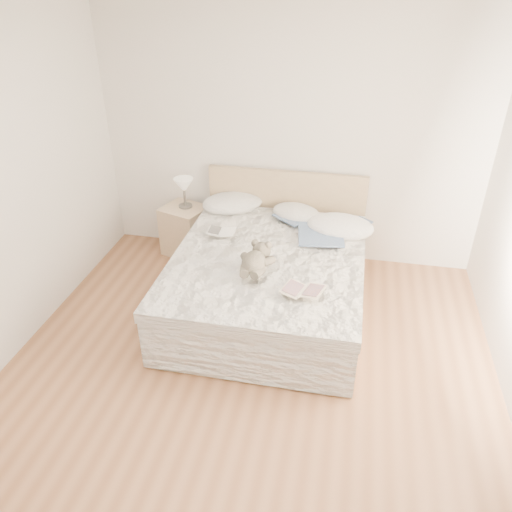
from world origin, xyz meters
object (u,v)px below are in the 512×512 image
table_lamp (184,187)px  childrens_book (303,291)px  photo_book (222,232)px  nightstand (186,230)px  bed (269,278)px  teddy_bear (254,270)px

table_lamp → childrens_book: size_ratio=1.01×
photo_book → childrens_book: size_ratio=0.86×
nightstand → photo_book: (0.59, -0.59, 0.35)m
bed → nightstand: bearing=143.9°
teddy_bear → photo_book: bearing=128.4°
nightstand → photo_book: size_ratio=1.99×
nightstand → childrens_book: (1.49, -1.42, 0.35)m
bed → nightstand: 1.37m
photo_book → teddy_bear: teddy_bear is taller
bed → table_lamp: bed is taller
nightstand → table_lamp: (0.01, 0.03, 0.52)m
teddy_bear → nightstand: bearing=133.4°
bed → photo_book: bed is taller
childrens_book → teddy_bear: teddy_bear is taller
photo_book → bed: bearing=-25.5°
bed → table_lamp: 1.47m
bed → photo_book: bearing=156.8°
childrens_book → table_lamp: bearing=152.4°
bed → teddy_bear: bearing=-98.8°
bed → teddy_bear: bed is taller
bed → teddy_bear: 0.54m
teddy_bear → table_lamp: bearing=132.4°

